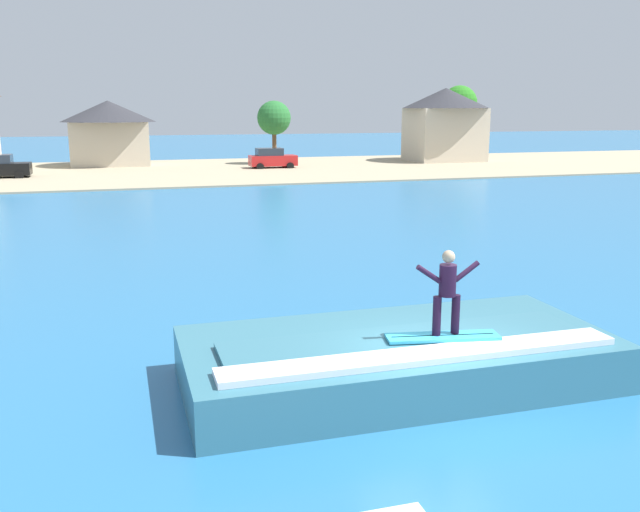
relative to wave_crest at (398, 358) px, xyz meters
name	(u,v)px	position (x,y,z in m)	size (l,w,h in m)	color
ground_plane	(439,401)	(0.37, -1.07, -0.49)	(260.00, 260.00, 0.00)	teal
wave_crest	(398,358)	(0.00, 0.00, 0.00)	(8.30, 3.85, 1.05)	teal
surfboard	(443,337)	(0.63, -0.61, 0.58)	(2.19, 0.88, 0.06)	#33A5CC
surfer	(447,288)	(0.72, -0.56, 1.52)	(1.29, 0.32, 1.62)	black
shoreline_bank	(185,171)	(0.37, 47.09, -0.43)	(120.00, 24.89, 0.13)	tan
car_far_shore	(272,159)	(8.05, 47.34, 0.45)	(4.13, 2.02, 1.86)	red
house_gabled_white	(445,120)	(26.30, 50.47, 3.63)	(8.49, 8.49, 7.24)	beige
house_small_cottage	(109,128)	(-5.60, 54.17, 3.02)	(8.45, 8.45, 5.97)	beige
tree_tall_bare	(274,118)	(9.24, 51.65, 3.87)	(3.15, 3.15, 5.98)	brown
tree_short_bushy	(459,104)	(28.10, 51.02, 5.18)	(3.52, 3.52, 7.52)	brown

